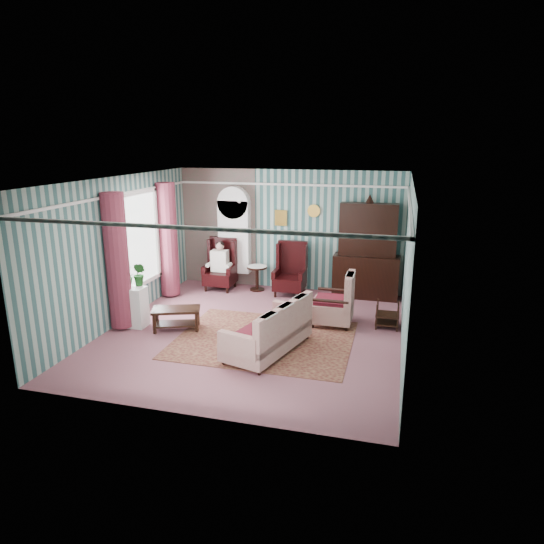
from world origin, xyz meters
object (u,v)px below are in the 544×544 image
(seated_woman, at_px, (220,266))
(round_side_table, at_px, (257,278))
(dresser_hutch, at_px, (367,248))
(nest_table, at_px, (387,315))
(plant_stand, at_px, (132,307))
(coffee_table, at_px, (177,319))
(floral_armchair, at_px, (332,301))
(wingback_left, at_px, (220,265))
(bookcase, at_px, (234,242))
(wingback_right, at_px, (290,269))
(sofa, at_px, (268,322))

(seated_woman, distance_m, round_side_table, 0.96)
(dresser_hutch, height_order, nest_table, dresser_hutch)
(plant_stand, relative_size, coffee_table, 0.88)
(plant_stand, distance_m, floral_armchair, 3.96)
(wingback_left, xyz_separation_m, floral_armchair, (2.99, -1.63, -0.14))
(dresser_hutch, distance_m, plant_stand, 5.31)
(bookcase, relative_size, coffee_table, 2.47)
(bookcase, distance_m, floral_armchair, 3.47)
(dresser_hutch, height_order, coffee_table, dresser_hutch)
(dresser_hutch, relative_size, nest_table, 4.37)
(wingback_left, height_order, coffee_table, wingback_left)
(dresser_hutch, distance_m, seated_woman, 3.56)
(wingback_right, bearing_deg, plant_stand, -132.84)
(seated_woman, distance_m, plant_stand, 2.87)
(nest_table, height_order, coffee_table, nest_table)
(round_side_table, xyz_separation_m, coffee_table, (-0.78, -2.86, -0.08))
(floral_armchair, bearing_deg, wingback_right, 37.29)
(wingback_right, height_order, sofa, wingback_right)
(wingback_left, xyz_separation_m, seated_woman, (0.00, 0.00, -0.04))
(round_side_table, xyz_separation_m, floral_armchair, (2.09, -1.78, 0.19))
(floral_armchair, bearing_deg, sofa, 150.37)
(seated_woman, relative_size, plant_stand, 1.47)
(coffee_table, bearing_deg, bookcase, 87.59)
(dresser_hutch, bearing_deg, bookcase, 177.89)
(dresser_hutch, xyz_separation_m, nest_table, (0.57, -1.82, -0.91))
(floral_armchair, bearing_deg, plant_stand, 106.37)
(seated_woman, relative_size, round_side_table, 1.97)
(dresser_hutch, relative_size, sofa, 1.27)
(dresser_hutch, relative_size, wingback_right, 1.89)
(wingback_right, distance_m, sofa, 3.24)
(dresser_hutch, distance_m, sofa, 3.82)
(dresser_hutch, relative_size, seated_woman, 2.00)
(wingback_left, bearing_deg, floral_armchair, -28.53)
(sofa, bearing_deg, wingback_right, 22.10)
(bookcase, relative_size, wingback_right, 1.79)
(bookcase, height_order, wingback_left, bookcase)
(dresser_hutch, bearing_deg, nest_table, -72.61)
(wingback_right, bearing_deg, coffee_table, -121.06)
(round_side_table, bearing_deg, coffee_table, -105.28)
(round_side_table, bearing_deg, dresser_hutch, 2.64)
(dresser_hutch, xyz_separation_m, wingback_left, (-3.50, -0.27, -0.55))
(bookcase, bearing_deg, wingback_left, -122.66)
(wingback_right, distance_m, nest_table, 2.81)
(wingback_right, relative_size, seated_woman, 1.06)
(dresser_hutch, bearing_deg, sofa, -111.95)
(bookcase, bearing_deg, plant_stand, -108.49)
(sofa, relative_size, floral_armchair, 1.91)
(bookcase, distance_m, coffee_table, 3.23)
(floral_armchair, bearing_deg, round_side_table, 49.57)
(wingback_left, xyz_separation_m, coffee_table, (0.12, -2.71, -0.41))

